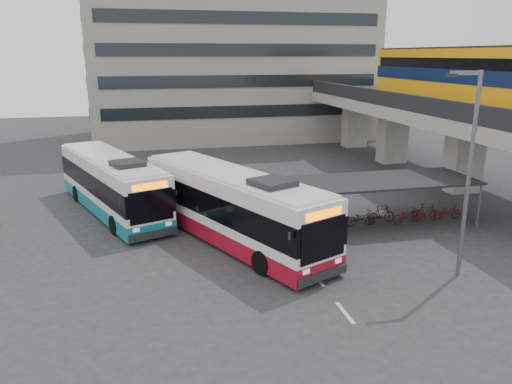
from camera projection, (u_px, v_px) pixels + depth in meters
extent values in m
plane|color=#28282B|center=(245.00, 257.00, 23.40)|extent=(120.00, 120.00, 0.00)
cube|color=gray|center=(464.00, 159.00, 34.04)|extent=(2.20, 1.60, 4.60)
cube|color=gray|center=(393.00, 136.00, 43.42)|extent=(2.20, 1.60, 4.60)
cube|color=gray|center=(355.00, 124.00, 50.93)|extent=(2.20, 1.60, 4.60)
cube|color=gray|center=(435.00, 112.00, 37.06)|extent=(8.00, 32.00, 0.90)
cube|color=black|center=(389.00, 99.00, 35.97)|extent=(0.35, 32.00, 1.10)
cube|color=black|center=(480.00, 97.00, 37.61)|extent=(0.35, 32.00, 1.10)
cube|color=orange|center=(466.00, 79.00, 33.27)|extent=(2.90, 20.00, 3.90)
cube|color=#0A163B|center=(466.00, 76.00, 33.22)|extent=(2.98, 20.02, 0.90)
cube|color=black|center=(468.00, 63.00, 33.01)|extent=(2.96, 19.20, 0.70)
cube|color=black|center=(469.00, 48.00, 32.75)|extent=(2.70, 19.60, 0.25)
cylinder|color=#595B60|center=(291.00, 199.00, 28.40)|extent=(0.12, 0.12, 2.40)
cylinder|color=#595B60|center=(441.00, 189.00, 30.51)|extent=(0.12, 0.12, 2.40)
cylinder|color=#595B60|center=(312.00, 219.00, 25.02)|extent=(0.12, 0.12, 2.40)
cylinder|color=#595B60|center=(479.00, 206.00, 27.13)|extent=(0.12, 0.12, 2.40)
cube|color=black|center=(384.00, 180.00, 27.43)|extent=(10.00, 4.00, 0.12)
imported|color=black|center=(314.00, 221.00, 27.09)|extent=(1.71, 0.60, 0.90)
imported|color=black|center=(337.00, 218.00, 27.37)|extent=(1.66, 0.47, 1.00)
imported|color=black|center=(360.00, 217.00, 27.67)|extent=(1.71, 0.60, 0.90)
imported|color=black|center=(382.00, 215.00, 27.95)|extent=(1.66, 0.47, 1.00)
imported|color=#350C0F|center=(403.00, 214.00, 28.26)|extent=(1.71, 0.60, 0.90)
imported|color=#3F0C0F|center=(425.00, 211.00, 28.54)|extent=(1.66, 0.47, 1.00)
imported|color=#490C0F|center=(445.00, 211.00, 28.85)|extent=(1.71, 0.60, 0.90)
cube|color=gray|center=(230.00, 23.00, 55.18)|extent=(30.00, 15.00, 25.00)
cube|color=beige|center=(345.00, 313.00, 18.32)|extent=(0.15, 1.60, 0.01)
cube|color=beige|center=(317.00, 278.00, 21.14)|extent=(0.15, 1.60, 0.01)
cube|color=beige|center=(296.00, 252.00, 23.95)|extent=(0.15, 1.60, 0.01)
cube|color=white|center=(231.00, 203.00, 24.97)|extent=(7.80, 12.97, 2.97)
cube|color=maroon|center=(232.00, 229.00, 25.33)|extent=(7.85, 13.02, 0.81)
cube|color=black|center=(231.00, 201.00, 24.93)|extent=(7.87, 13.01, 1.24)
cube|color=#EB6300|center=(324.00, 214.00, 19.69)|extent=(1.79, 0.86, 0.32)
cube|color=black|center=(273.00, 183.00, 22.02)|extent=(2.21, 2.25, 0.30)
cylinder|color=black|center=(262.00, 263.00, 21.41)|extent=(0.74, 1.12, 1.08)
cylinder|color=black|center=(215.00, 209.00, 28.89)|extent=(0.74, 1.12, 1.08)
cube|color=white|center=(111.00, 181.00, 29.68)|extent=(6.77, 12.43, 2.82)
cube|color=#0D6E7B|center=(113.00, 202.00, 30.03)|extent=(6.82, 12.48, 0.77)
cube|color=black|center=(111.00, 179.00, 29.64)|extent=(6.83, 12.47, 1.18)
cube|color=#EB6300|center=(150.00, 186.00, 24.47)|extent=(1.74, 0.72, 0.31)
cube|color=black|center=(127.00, 164.00, 26.78)|extent=(2.04, 2.09, 0.29)
cylinder|color=black|center=(115.00, 225.00, 26.23)|extent=(0.65, 1.07, 1.02)
cylinder|color=black|center=(114.00, 188.00, 33.46)|extent=(0.65, 1.07, 1.02)
imported|color=black|center=(224.00, 230.00, 24.67)|extent=(0.42, 0.61, 1.58)
cylinder|color=#595B60|center=(469.00, 178.00, 20.31)|extent=(0.17, 0.17, 8.59)
cube|color=#595B60|center=(466.00, 73.00, 19.06)|extent=(1.29, 0.18, 0.16)
cube|color=black|center=(452.00, 75.00, 18.96)|extent=(0.38, 0.20, 0.13)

